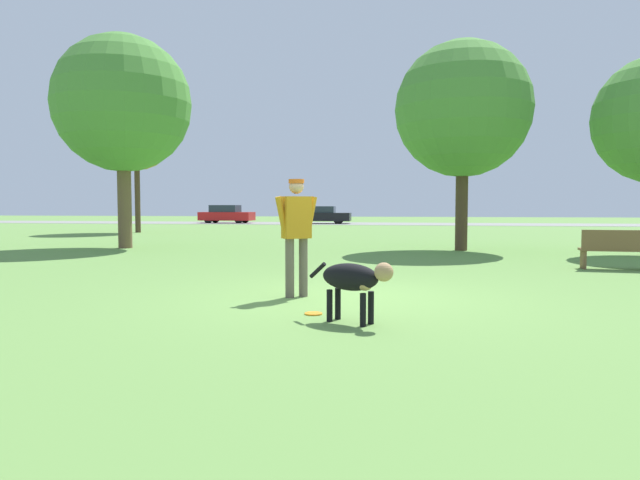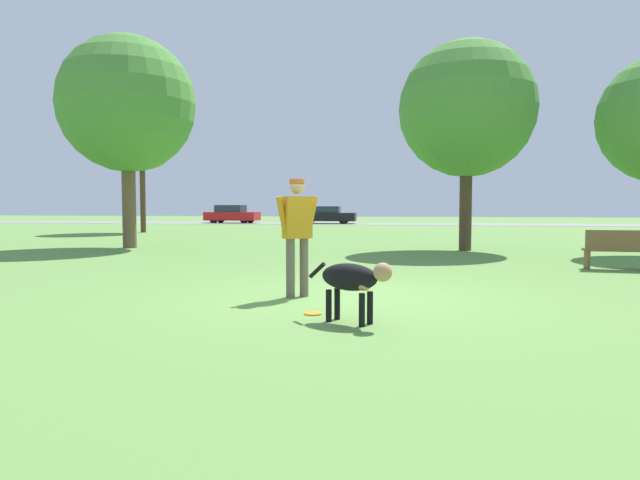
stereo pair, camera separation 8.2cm
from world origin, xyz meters
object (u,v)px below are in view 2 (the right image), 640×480
(person, at_px, (297,227))
(park_bench, at_px, (620,249))
(tree_near_left, at_px, (127,105))
(parked_car_black, at_px, (326,215))
(tree_far_left, at_px, (142,133))
(frisbee, at_px, (313,314))
(dog, at_px, (353,279))
(tree_mid_center, at_px, (467,109))
(parked_car_red, at_px, (232,214))

(person, relative_size, park_bench, 1.22)
(tree_near_left, xyz_separation_m, park_bench, (13.25, -4.04, -4.07))
(person, relative_size, tree_near_left, 0.26)
(parked_car_black, bearing_deg, tree_far_left, -115.90)
(frisbee, xyz_separation_m, parked_car_black, (-5.57, 34.70, 0.62))
(dog, bearing_deg, park_bench, 78.90)
(person, height_order, park_bench, person)
(tree_near_left, relative_size, tree_mid_center, 1.07)
(tree_mid_center, bearing_deg, parked_car_red, 122.69)
(dog, relative_size, tree_near_left, 0.16)
(person, xyz_separation_m, parked_car_black, (-5.09, 33.42, -0.40))
(parked_car_black, relative_size, park_bench, 3.06)
(frisbee, xyz_separation_m, park_bench, (5.42, 5.88, 0.44))
(person, height_order, parked_car_red, person)
(parked_car_red, bearing_deg, tree_near_left, -76.29)
(person, bearing_deg, parked_car_black, 62.58)
(dog, relative_size, parked_car_black, 0.24)
(frisbee, height_order, parked_car_black, parked_car_black)
(tree_far_left, relative_size, tree_mid_center, 1.09)
(frisbee, relative_size, tree_mid_center, 0.04)
(tree_near_left, xyz_separation_m, parked_car_red, (-5.09, 24.94, -3.85))
(person, relative_size, tree_mid_center, 0.28)
(tree_far_left, bearing_deg, tree_mid_center, -31.00)
(tree_near_left, height_order, parked_car_red, tree_near_left)
(tree_far_left, bearing_deg, parked_car_red, 92.05)
(dog, relative_size, parked_car_red, 0.26)
(frisbee, xyz_separation_m, parked_car_red, (-12.91, 34.86, 0.66))
(frisbee, height_order, parked_car_red, parked_car_red)
(tree_near_left, height_order, park_bench, tree_near_left)
(person, bearing_deg, dog, -95.40)
(person, relative_size, parked_car_red, 0.42)
(person, height_order, parked_car_black, person)
(person, relative_size, tree_far_left, 0.26)
(tree_mid_center, bearing_deg, tree_near_left, -176.02)
(parked_car_red, height_order, park_bench, parked_car_red)
(dog, relative_size, park_bench, 0.75)
(parked_car_red, bearing_deg, park_bench, -55.50)
(tree_near_left, xyz_separation_m, tree_mid_center, (10.45, 0.73, -0.33))
(dog, distance_m, parked_car_black, 35.69)
(tree_far_left, xyz_separation_m, park_bench, (17.79, -13.78, -4.47))
(frisbee, bearing_deg, person, 110.44)
(tree_mid_center, relative_size, park_bench, 4.36)
(person, distance_m, park_bench, 7.50)
(frisbee, bearing_deg, tree_far_left, 122.17)
(person, xyz_separation_m, dog, (1.03, -1.74, -0.52))
(dog, height_order, park_bench, park_bench)
(person, distance_m, parked_car_black, 33.80)
(tree_far_left, bearing_deg, tree_near_left, -65.00)
(person, relative_size, frisbee, 7.80)
(dog, bearing_deg, frisbee, 167.02)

